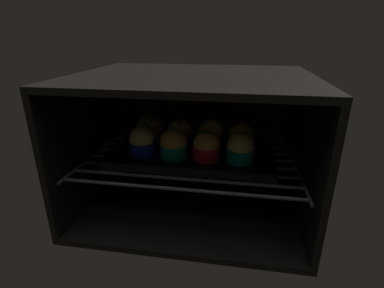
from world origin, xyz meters
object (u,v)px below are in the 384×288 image
Objects in this scene: muffin_row0_col1 at (174,145)px; muffin_row1_col1 at (180,133)px; baking_tray at (192,153)px; muffin_row1_col3 at (241,137)px; muffin_row0_col3 at (240,149)px; muffin_row0_col2 at (206,147)px; muffin_row1_col2 at (211,134)px; muffin_row1_col0 at (150,131)px; muffin_row0_col0 at (142,142)px.

muffin_row1_col1 is (-0.18, 8.95, -0.06)cm from muffin_row0_col1.
muffin_row0_col1 is at bearing -132.16° from baking_tray.
muffin_row0_col1 is (-4.01, -4.43, 3.90)cm from baking_tray.
baking_tray is 5.65× the size of muffin_row1_col3.
muffin_row0_col3 is at bearing -19.28° from baking_tray.
muffin_row0_col2 is at bearing 0.94° from muffin_row0_col1.
muffin_row1_col1 is (-4.19, 4.52, 3.84)cm from baking_tray.
muffin_row0_col1 is at bearing -88.86° from muffin_row1_col1.
muffin_row1_col2 is at bearing 42.92° from baking_tray.
muffin_row1_col0 is at bearing -176.85° from muffin_row1_col1.
muffin_row0_col0 is 11.77cm from muffin_row1_col1.
muffin_row0_col1 is 1.08× the size of muffin_row0_col3.
muffin_row0_col3 is (12.76, -4.46, 3.88)cm from baking_tray.
muffin_row0_col2 is 1.03× the size of muffin_row1_col3.
muffin_row1_col2 reaches higher than baking_tray.
muffin_row0_col1 reaches higher than muffin_row0_col2.
muffin_row0_col2 is at bearing -45.81° from muffin_row1_col1.
muffin_row1_col2 is at bearing -1.18° from muffin_row1_col1.
muffin_row0_col3 is 1.00× the size of muffin_row1_col1.
muffin_row1_col0 is (-12.95, 4.04, 4.26)cm from baking_tray.
baking_tray is 5.06× the size of muffin_row1_col2.
muffin_row1_col0 is 8.78cm from muffin_row1_col1.
muffin_row0_col0 is 7.90cm from muffin_row1_col0.
muffin_row0_col1 is at bearing -3.97° from muffin_row0_col0.
muffin_row1_col2 is at bearing 132.63° from muffin_row0_col3.
muffin_row1_col2 reaches higher than muffin_row1_col1.
baking_tray is at bearing 135.55° from muffin_row0_col2.
muffin_row0_col0 is at bearing 178.59° from muffin_row0_col3.
baking_tray is at bearing -137.08° from muffin_row1_col2.
muffin_row1_col3 is (25.79, -0.13, -0.40)cm from muffin_row1_col0.
muffin_row1_col3 is (25.32, 7.75, -0.12)cm from muffin_row0_col0.
muffin_row0_col0 is at bearing 176.03° from muffin_row0_col1.
muffin_row0_col0 reaches higher than baking_tray.
muffin_row1_col1 is at bearing 45.27° from muffin_row0_col0.
muffin_row1_col2 is (-8.10, 8.80, 0.30)cm from muffin_row0_col3.
muffin_row1_col1 is at bearing 178.82° from muffin_row1_col2.
muffin_row1_col2 reaches higher than muffin_row0_col0.
muffin_row1_col3 is (12.85, 3.91, 3.86)cm from baking_tray.
muffin_row0_col1 is 18.81cm from muffin_row1_col3.
baking_tray is 5.47× the size of muffin_row0_col2.
muffin_row1_col0 reaches higher than muffin_row0_col1.
muffin_row0_col1 is at bearing -179.06° from muffin_row0_col2.
muffin_row0_col3 is at bearing -0.12° from muffin_row0_col1.
muffin_row0_col1 reaches higher than baking_tray.
muffin_row0_col3 is 1.00× the size of muffin_row1_col3.
muffin_row0_col0 is at bearing 178.47° from muffin_row0_col2.
muffin_row0_col0 is at bearing -134.73° from muffin_row1_col1.
muffin_row0_col2 is at bearing -135.94° from muffin_row1_col3.
muffin_row0_col0 is 16.85cm from muffin_row0_col2.
muffin_row0_col3 is (16.78, -0.03, -0.03)cm from muffin_row0_col1.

